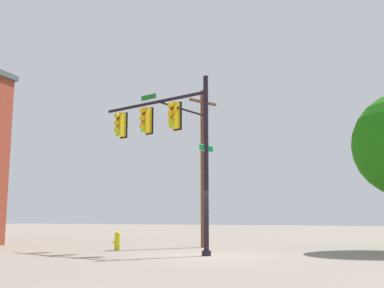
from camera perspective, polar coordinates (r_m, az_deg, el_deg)
name	(u,v)px	position (r m, az deg, el deg)	size (l,w,h in m)	color
ground_plane	(206,256)	(18.27, 1.80, -13.62)	(120.00, 120.00, 0.00)	gray
signal_pole_assembly	(164,132)	(19.91, -3.48, 1.53)	(5.68, 2.30, 7.16)	black
utility_pole	(203,164)	(23.25, 1.40, -2.52)	(0.96, 1.64, 7.89)	brown
fire_hydrant	(117,241)	(21.43, -9.21, -11.71)	(0.33, 0.24, 0.83)	yellow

